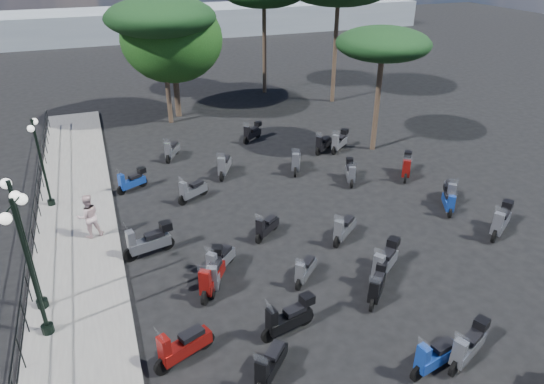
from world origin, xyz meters
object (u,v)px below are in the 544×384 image
object	(u,v)px
scooter_7	(289,318)
scooter_19	(468,346)
scooter_14	(305,270)
scooter_20	(377,286)
scooter_29	(340,142)
scooter_11	(172,151)
scooter_17	(252,133)
scooter_3	(149,242)
scooter_6	(270,365)
lamp_post_0	(29,261)
lamp_post_2	(41,158)
pedestrian_far	(89,216)
scooter_28	(406,167)
scooter_1	(183,347)
scooter_8	(215,271)
scooter_22	(350,173)
broadleaf_tree	(172,39)
scooter_21	(344,229)
pine_2	(161,17)
scooter_2	(212,278)
scooter_4	(192,191)
pine_3	(383,44)
scooter_25	(501,221)
scooter_9	(220,261)
scooter_13	(385,262)
scooter_15	(266,227)
lamp_post_1	(24,239)
scooter_23	(323,144)
scooter_12	(435,357)
scooter_16	(296,162)
scooter_26	(449,192)
scooter_10	(224,166)
scooter_27	(448,201)

from	to	relation	value
scooter_7	scooter_19	size ratio (longest dim) A/B	1.06
scooter_14	scooter_20	bearing A→B (deg)	-176.55
scooter_7	scooter_29	world-z (taller)	scooter_7
scooter_11	scooter_17	size ratio (longest dim) A/B	1.10
scooter_3	scooter_6	bearing A→B (deg)	-174.47
lamp_post_0	lamp_post_2	size ratio (longest dim) A/B	1.14
pedestrian_far	scooter_19	distance (m)	13.24
lamp_post_0	scooter_20	distance (m)	9.90
scooter_14	scooter_28	bearing A→B (deg)	-97.97
scooter_1	scooter_8	bearing A→B (deg)	-51.24
scooter_7	scooter_22	xyz separation A→B (m)	(6.29, 7.96, -0.05)
scooter_20	broadleaf_tree	bearing A→B (deg)	-40.29
scooter_21	scooter_28	xyz separation A→B (m)	(5.28, 3.79, 0.05)
scooter_14	scooter_20	size ratio (longest dim) A/B	0.93
scooter_14	pine_2	size ratio (longest dim) A/B	0.17
scooter_2	scooter_20	world-z (taller)	scooter_2
scooter_1	scooter_4	distance (m)	9.02
scooter_3	pine_3	bearing A→B (deg)	-77.24
scooter_2	scooter_25	size ratio (longest dim) A/B	0.97
scooter_7	pedestrian_far	bearing A→B (deg)	22.69
scooter_8	scooter_21	size ratio (longest dim) A/B	1.18
scooter_9	scooter_17	world-z (taller)	scooter_9
broadleaf_tree	scooter_22	bearing A→B (deg)	-65.21
scooter_4	scooter_21	distance (m)	6.80
scooter_4	scooter_7	size ratio (longest dim) A/B	0.85
scooter_8	scooter_11	distance (m)	10.65
scooter_3	scooter_13	bearing A→B (deg)	-130.94
scooter_1	pine_2	xyz separation A→B (m)	(2.98, 19.11, 5.61)
scooter_15	scooter_19	world-z (taller)	scooter_19
lamp_post_1	scooter_15	distance (m)	8.13
scooter_11	scooter_20	xyz separation A→B (m)	(4.04, -13.05, 0.03)
scooter_15	scooter_23	xyz separation A→B (m)	(5.56, 6.68, 0.02)
lamp_post_0	scooter_21	xyz separation A→B (m)	(10.12, 1.52, -2.11)
scooter_12	scooter_19	xyz separation A→B (m)	(1.00, -0.04, 0.05)
lamp_post_1	broadleaf_tree	bearing A→B (deg)	47.62
scooter_17	scooter_25	size ratio (longest dim) A/B	0.81
scooter_22	scooter_25	world-z (taller)	scooter_25
scooter_4	pine_3	xyz separation A→B (m)	(10.23, 2.33, 5.00)
scooter_13	scooter_22	size ratio (longest dim) A/B	1.04
pedestrian_far	scooter_16	distance (m)	9.90
scooter_29	scooter_26	bearing A→B (deg)	156.05
scooter_3	scooter_8	xyz separation A→B (m)	(1.76, -2.42, -0.04)
scooter_6	scooter_11	bearing A→B (deg)	-46.03
scooter_1	scooter_26	bearing A→B (deg)	-90.64
scooter_21	scooter_26	xyz separation A→B (m)	(5.57, 1.05, 0.02)
broadleaf_tree	scooter_10	bearing A→B (deg)	-87.60
scooter_29	scooter_23	bearing A→B (deg)	41.80
scooter_2	scooter_11	size ratio (longest dim) A/B	1.09
scooter_23	scooter_27	xyz separation A→B (m)	(2.10, -7.43, 0.01)
scooter_12	scooter_23	bearing A→B (deg)	-26.55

